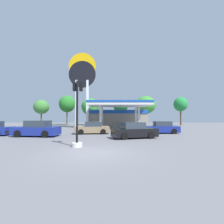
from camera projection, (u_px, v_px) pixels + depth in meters
The scene contains 14 objects.
ground_plane at pixel (93, 153), 9.09m from camera, with size 90.00×90.00×0.00m, color slate.
gas_station at pixel (118, 117), 31.88m from camera, with size 10.65×13.10×4.31m.
station_pole_sign at pixel (82, 79), 29.21m from camera, with size 4.74×0.56×13.23m.
car_0 at pixel (92, 128), 19.17m from camera, with size 4.13×2.22×1.41m.
car_2 at pixel (161, 128), 19.69m from camera, with size 4.03×1.87×1.44m.
car_3 at pixel (37, 129), 16.65m from camera, with size 4.60×2.34×1.59m.
car_4 at pixel (134, 131), 15.32m from camera, with size 4.41×2.78×1.47m.
traffic_signal_0 at pixel (77, 121), 10.97m from camera, with size 0.69×0.70×4.37m.
tree_0 at pixel (41, 107), 39.19m from camera, with size 3.56×3.56×5.91m.
tree_1 at pixel (67, 104), 39.61m from camera, with size 3.77×3.77×6.99m.
tree_2 at pixel (90, 107), 37.82m from camera, with size 4.01×4.01×6.13m.
tree_3 at pixel (121, 106), 38.55m from camera, with size 3.52×3.52×5.88m.
tree_4 at pixel (146, 105), 38.73m from camera, with size 4.64×4.64×6.73m.
tree_5 at pixel (181, 104), 37.97m from camera, with size 3.08×3.08×6.42m.
Camera 1 is at (1.09, -9.14, 2.00)m, focal length 26.62 mm.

